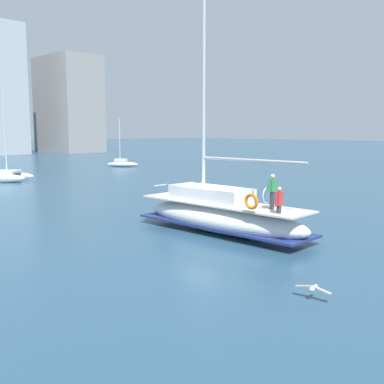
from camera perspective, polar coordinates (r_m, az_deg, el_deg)
name	(u,v)px	position (r m, az deg, el deg)	size (l,w,h in m)	color
ground_plane	(209,229)	(22.92, 2.10, -4.70)	(400.00, 400.00, 0.00)	#284C66
main_sailboat	(220,214)	(22.15, 3.57, -2.73)	(2.46, 9.60, 14.06)	white
moored_sloop_far	(122,163)	(62.82, -8.72, 3.58)	(3.46, 3.96, 6.58)	silver
moored_catamaran	(3,175)	(47.93, -22.53, 1.99)	(5.30, 5.68, 9.05)	white
seagull	(313,288)	(14.07, 14.93, -11.55)	(0.47, 1.11, 0.17)	silver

